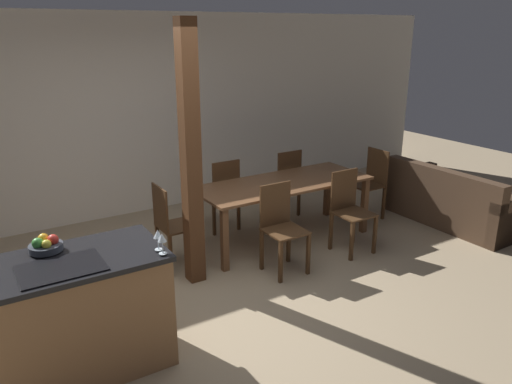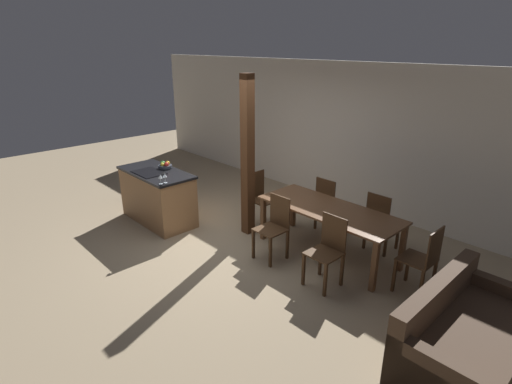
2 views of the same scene
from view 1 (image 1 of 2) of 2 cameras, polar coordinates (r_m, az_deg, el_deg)
ground_plane at (r=4.88m, az=-4.84°, el=-12.49°), size 16.00×16.00×0.00m
wall_back at (r=6.93m, az=-16.11°, el=8.09°), size 11.20×0.08×2.70m
kitchen_island at (r=4.01m, az=-20.99°, el=-13.37°), size 1.49×0.73×0.94m
fruit_bowl at (r=3.97m, az=-22.92°, el=-5.59°), size 0.24×0.24×0.12m
wine_glass_near at (r=3.65m, az=-10.69°, el=-5.26°), size 0.07×0.07×0.16m
wine_glass_middle at (r=3.71m, az=-11.15°, el=-4.83°), size 0.07×0.07×0.16m
dining_table at (r=5.99m, az=3.12°, el=0.36°), size 2.14×0.85×0.74m
dining_chair_near_left at (r=5.28m, az=2.89°, el=-3.91°), size 0.40×0.40×0.94m
dining_chair_near_right at (r=5.85m, az=10.66°, el=-1.95°), size 0.40×0.40×0.94m
dining_chair_far_left at (r=6.32m, az=-3.89°, el=-0.12°), size 0.40×0.40×0.94m
dining_chair_far_right at (r=6.81m, az=3.25°, el=1.24°), size 0.40×0.40×0.94m
dining_chair_head_end at (r=5.38m, az=-9.60°, el=-3.70°), size 0.40×0.40×0.94m
dining_chair_foot_end at (r=6.93m, az=12.90°, el=1.11°), size 0.40×0.40×0.94m
couch at (r=7.15m, az=21.86°, el=-1.16°), size 0.91×1.74×0.78m
timber_post at (r=4.85m, az=-7.48°, el=3.83°), size 0.16×0.16×2.59m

